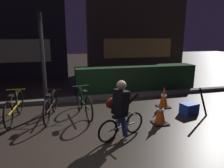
% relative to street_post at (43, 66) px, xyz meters
% --- Properties ---
extents(ground_plane, '(40.00, 40.00, 0.00)m').
position_rel_street_post_xyz_m(ground_plane, '(1.50, -1.20, -1.34)').
color(ground_plane, '#2D261E').
extents(sidewalk_curb, '(12.00, 0.24, 0.12)m').
position_rel_street_post_xyz_m(sidewalk_curb, '(1.50, 1.00, -1.28)').
color(sidewalk_curb, '#56544F').
rests_on(sidewalk_curb, ground).
extents(hedge_row, '(4.80, 0.70, 0.95)m').
position_rel_street_post_xyz_m(hedge_row, '(3.30, 1.90, -0.86)').
color(hedge_row, '#19381C').
rests_on(hedge_row, ground).
extents(storefront_left, '(5.35, 0.54, 4.65)m').
position_rel_street_post_xyz_m(storefront_left, '(-1.96, 5.30, 0.98)').
color(storefront_left, '#262328').
rests_on(storefront_left, ground).
extents(storefront_right, '(5.92, 0.54, 4.32)m').
position_rel_street_post_xyz_m(storefront_right, '(4.82, 6.00, 0.81)').
color(storefront_right, '#42382D').
rests_on(storefront_right, ground).
extents(street_post, '(0.10, 0.10, 2.68)m').
position_rel_street_post_xyz_m(street_post, '(0.00, 0.00, 0.00)').
color(street_post, '#2D2D33').
rests_on(street_post, ground).
extents(parked_bike_left_mid, '(0.46, 1.64, 0.76)m').
position_rel_street_post_xyz_m(parked_bike_left_mid, '(-0.75, -0.25, -1.00)').
color(parked_bike_left_mid, black).
rests_on(parked_bike_left_mid, ground).
extents(parked_bike_center_left, '(0.46, 1.54, 0.72)m').
position_rel_street_post_xyz_m(parked_bike_center_left, '(0.13, -0.29, -1.01)').
color(parked_bike_center_left, black).
rests_on(parked_bike_center_left, ground).
extents(parked_bike_center_right, '(0.46, 1.64, 0.76)m').
position_rel_street_post_xyz_m(parked_bike_center_right, '(0.99, -0.28, -0.99)').
color(parked_bike_center_right, black).
rests_on(parked_bike_center_right, ground).
extents(traffic_cone_near, '(0.36, 0.36, 0.63)m').
position_rel_street_post_xyz_m(traffic_cone_near, '(2.75, -1.30, -1.03)').
color(traffic_cone_near, black).
rests_on(traffic_cone_near, ground).
extents(traffic_cone_far, '(0.36, 0.36, 0.64)m').
position_rel_street_post_xyz_m(traffic_cone_far, '(3.39, -0.25, -1.03)').
color(traffic_cone_far, black).
rests_on(traffic_cone_far, ground).
extents(blue_crate, '(0.50, 0.41, 0.30)m').
position_rel_street_post_xyz_m(blue_crate, '(3.83, -0.90, -1.19)').
color(blue_crate, '#193DB7').
rests_on(blue_crate, ground).
extents(cyclist, '(1.12, 0.54, 1.25)m').
position_rel_street_post_xyz_m(cyclist, '(1.61, -1.73, -0.71)').
color(cyclist, black).
rests_on(cyclist, ground).
extents(closed_umbrella, '(0.36, 0.08, 0.81)m').
position_rel_street_post_xyz_m(closed_umbrella, '(4.05, -1.15, -0.93)').
color(closed_umbrella, black).
rests_on(closed_umbrella, ground).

